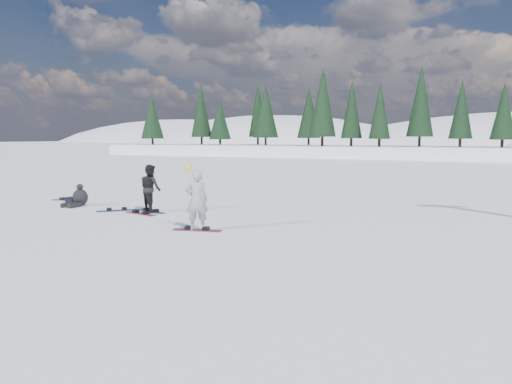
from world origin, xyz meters
TOP-DOWN VIEW (x-y plane):
  - ground at (0.00, 0.00)m, footprint 420.00×420.00m
  - alpine_backdrop at (-11.72, 189.18)m, footprint 412.50×227.00m
  - snowboarder_woman at (2.46, -1.21)m, footprint 0.81×0.75m
  - snowboarder_man at (-1.14, 1.26)m, footprint 1.08×0.99m
  - seated_rider at (-4.78, 1.28)m, footprint 0.74×1.13m
  - gear_bag at (-5.48, 1.54)m, footprint 0.48×0.35m
  - snowboard_woman at (2.47, -1.21)m, footprint 1.52×0.64m
  - snowboard_man at (-1.14, 1.26)m, footprint 1.51×0.74m
  - snowboard_loose_c at (-6.55, 2.37)m, footprint 1.53×0.58m
  - snowboard_loose_a at (-2.47, 0.87)m, footprint 1.25×1.26m
  - snowboard_loose_b at (-1.14, 0.63)m, footprint 1.52×0.61m

SIDE VIEW (x-z plane):
  - alpine_backdrop at x=-11.72m, z-range -40.58..12.62m
  - ground at x=0.00m, z-range 0.00..0.00m
  - snowboard_woman at x=2.47m, z-range 0.00..0.03m
  - snowboard_man at x=-1.14m, z-range 0.00..0.03m
  - snowboard_loose_c at x=-6.55m, z-range 0.00..0.03m
  - snowboard_loose_a at x=-2.47m, z-range 0.00..0.03m
  - snowboard_loose_b at x=-1.14m, z-range 0.00..0.03m
  - gear_bag at x=-5.48m, z-range 0.00..0.30m
  - seated_rider at x=-4.78m, z-range -0.11..0.81m
  - snowboarder_man at x=-1.14m, z-range 0.00..1.80m
  - snowboarder_woman at x=2.46m, z-range -0.07..1.95m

